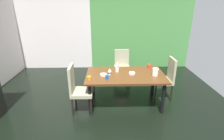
% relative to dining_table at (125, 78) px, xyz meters
% --- Properties ---
extents(ground_plane, '(5.98, 6.34, 0.02)m').
position_rel_dining_table_xyz_m(ground_plane, '(-0.49, -0.56, -0.66)').
color(ground_plane, black).
extents(back_panel_interior, '(2.54, 0.10, 2.87)m').
position_rel_dining_table_xyz_m(back_panel_interior, '(-2.21, 2.56, 0.78)').
color(back_panel_interior, silver).
rests_on(back_panel_interior, ground_plane).
extents(garden_window_panel, '(3.45, 0.10, 2.87)m').
position_rel_dining_table_xyz_m(garden_window_panel, '(0.78, 2.56, 0.78)').
color(garden_window_panel, '#498B44').
rests_on(garden_window_panel, ground_plane).
extents(dining_table, '(1.71, 1.01, 0.73)m').
position_rel_dining_table_xyz_m(dining_table, '(0.00, 0.00, 0.00)').
color(dining_table, '#532F17').
rests_on(dining_table, ground_plane).
extents(chair_left_near, '(0.45, 0.44, 1.03)m').
position_rel_dining_table_xyz_m(chair_left_near, '(-1.01, -0.27, -0.10)').
color(chair_left_near, tan).
rests_on(chair_left_near, ground_plane).
extents(chair_head_far, '(0.44, 0.45, 0.95)m').
position_rel_dining_table_xyz_m(chair_head_far, '(0.03, 1.25, -0.13)').
color(chair_head_far, tan).
rests_on(chair_head_far, ground_plane).
extents(chair_right_far, '(0.44, 0.44, 1.00)m').
position_rel_dining_table_xyz_m(chair_right_far, '(1.01, 0.27, -0.11)').
color(chair_right_far, tan).
rests_on(chair_right_far, ground_plane).
extents(wine_glass_left, '(0.08, 0.08, 0.14)m').
position_rel_dining_table_xyz_m(wine_glass_left, '(-0.34, -0.02, 0.18)').
color(wine_glass_left, silver).
rests_on(wine_glass_left, dining_table).
extents(wine_glass_west, '(0.08, 0.08, 0.16)m').
position_rel_dining_table_xyz_m(wine_glass_west, '(-0.15, 0.37, 0.20)').
color(wine_glass_west, silver).
rests_on(wine_glass_west, dining_table).
extents(serving_bowl_east, '(0.14, 0.14, 0.04)m').
position_rel_dining_table_xyz_m(serving_bowl_east, '(-0.48, -0.06, 0.10)').
color(serving_bowl_east, silver).
rests_on(serving_bowl_east, dining_table).
extents(serving_bowl_south, '(0.13, 0.13, 0.04)m').
position_rel_dining_table_xyz_m(serving_bowl_south, '(0.15, 0.00, 0.10)').
color(serving_bowl_south, '#FDE1D2').
rests_on(serving_bowl_south, dining_table).
extents(cup_rear, '(0.08, 0.08, 0.09)m').
position_rel_dining_table_xyz_m(cup_rear, '(-0.17, 0.16, 0.13)').
color(cup_rear, white).
rests_on(cup_rear, dining_table).
extents(cup_front, '(0.08, 0.08, 0.10)m').
position_rel_dining_table_xyz_m(cup_front, '(0.61, 0.37, 0.13)').
color(cup_front, red).
rests_on(cup_front, dining_table).
extents(cup_north, '(0.07, 0.07, 0.09)m').
position_rel_dining_table_xyz_m(cup_north, '(-0.40, -0.26, 0.13)').
color(cup_north, '#1A519E').
rests_on(cup_north, dining_table).
extents(cup_center, '(0.08, 0.08, 0.07)m').
position_rel_dining_table_xyz_m(cup_center, '(-0.76, -0.27, 0.12)').
color(cup_center, '#B7881D').
rests_on(cup_center, dining_table).
extents(pitcher_corner, '(0.14, 0.12, 0.16)m').
position_rel_dining_table_xyz_m(pitcher_corner, '(0.63, -0.09, 0.16)').
color(pitcher_corner, white).
rests_on(pitcher_corner, dining_table).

